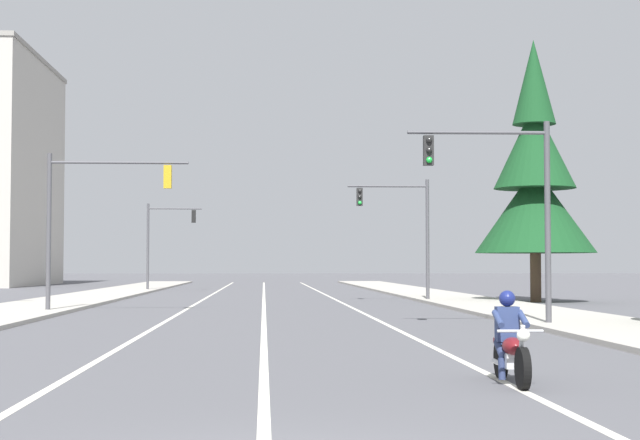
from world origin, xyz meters
The scene contains 11 objects.
lane_stripe_center centered at (-0.15, 45.00, 0.00)m, with size 0.16×100.00×0.01m, color beige.
lane_stripe_left centered at (-3.39, 45.00, 0.00)m, with size 0.16×100.00×0.01m, color beige.
lane_stripe_right centered at (3.68, 45.00, 0.00)m, with size 0.16×100.00×0.01m, color beige.
sidewalk_kerb_right centered at (9.81, 40.00, 0.07)m, with size 4.40×110.00×0.14m, color #ADA89E.
sidewalk_kerb_left centered at (-9.81, 40.00, 0.07)m, with size 4.40×110.00×0.14m, color #ADA89E.
motorcycle_with_rider centered at (3.73, 6.81, 0.59)m, with size 0.70×2.19×1.46m.
traffic_signal_near_right centered at (7.16, 20.59, 4.06)m, with size 4.32×0.37×6.20m.
traffic_signal_near_left centered at (-6.91, 30.09, 4.13)m, with size 5.46×0.37×6.20m.
traffic_signal_mid_right centered at (6.98, 41.00, 4.05)m, with size 4.16×0.37×6.20m.
traffic_signal_mid_left centered at (-7.29, 61.71, 4.03)m, with size 3.86×0.43×6.20m.
conifer_tree_right_verge_far centered at (13.39, 39.94, 6.06)m, with size 6.00×6.00×13.22m.
Camera 1 is at (-0.16, -8.61, 1.87)m, focal length 55.39 mm.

